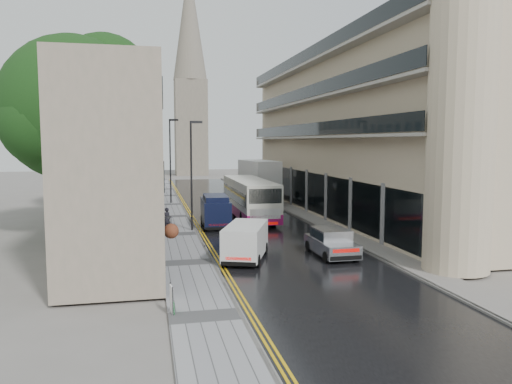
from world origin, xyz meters
name	(u,v)px	position (x,y,z in m)	size (l,w,h in m)	color
ground	(386,332)	(0.00, 0.00, 0.00)	(200.00, 200.00, 0.00)	slate
road	(240,215)	(0.00, 27.50, 0.01)	(9.00, 85.00, 0.02)	black
left_sidewalk	(172,217)	(-5.85, 27.50, 0.06)	(2.70, 85.00, 0.12)	gray
right_sidewalk	(299,213)	(5.40, 27.50, 0.06)	(1.80, 85.00, 0.12)	slate
old_shop_row	(128,147)	(-9.45, 30.00, 6.00)	(4.50, 56.00, 12.00)	gray
modern_block	(358,135)	(10.30, 26.00, 7.00)	(8.00, 40.00, 14.00)	#BCAC8C
church_spire	(190,70)	(0.50, 82.00, 20.00)	(6.40, 6.40, 40.00)	gray
tree_near	(75,134)	(-12.50, 20.00, 6.95)	(10.56, 10.56, 13.89)	black
tree_far	(98,144)	(-12.20, 33.00, 6.23)	(9.24, 9.24, 12.46)	black
cream_bus	(242,204)	(-0.71, 22.61, 1.65)	(2.72, 11.95, 3.26)	silver
white_lorry	(252,184)	(2.35, 33.49, 2.28)	(2.58, 8.59, 4.51)	white
silver_hatchback	(327,248)	(1.41, 9.65, 0.82)	(1.86, 4.25, 1.59)	#A1A2A6
white_van	(224,247)	(-4.03, 10.13, 1.02)	(1.90, 4.44, 2.01)	silver
navy_van	(205,214)	(-3.84, 20.58, 1.27)	(1.96, 4.91, 2.51)	black
pedestrian	(166,219)	(-6.58, 20.62, 0.95)	(0.60, 0.40, 1.66)	black
lamp_post_near	(191,176)	(-4.78, 20.46, 4.00)	(0.87, 0.19, 7.75)	black
lamp_post_far	(170,161)	(-5.51, 37.13, 4.41)	(0.97, 0.21, 8.58)	black
estate_sign	(172,299)	(-7.05, 3.22, 0.63)	(0.08, 0.61, 1.02)	silver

